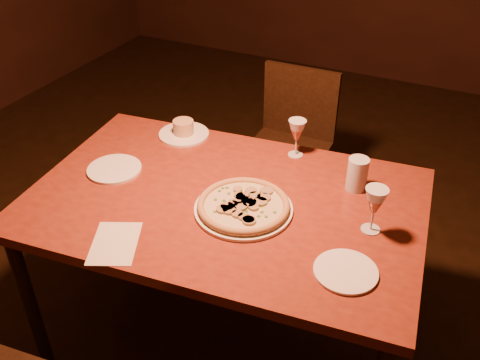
% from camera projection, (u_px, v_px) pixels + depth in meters
% --- Properties ---
extents(dining_table, '(1.58, 1.11, 0.80)m').
position_uv_depth(dining_table, '(225.00, 212.00, 2.08)').
color(dining_table, maroon).
rests_on(dining_table, floor).
extents(chair_far, '(0.43, 0.43, 0.89)m').
position_uv_depth(chair_far, '(290.00, 141.00, 2.99)').
color(chair_far, black).
rests_on(chair_far, floor).
extents(pizza_plate, '(0.37, 0.37, 0.04)m').
position_uv_depth(pizza_plate, '(243.00, 206.00, 1.96)').
color(pizza_plate, white).
rests_on(pizza_plate, dining_table).
extents(ramekin_saucer, '(0.23, 0.23, 0.07)m').
position_uv_depth(ramekin_saucer, '(184.00, 131.00, 2.43)').
color(ramekin_saucer, white).
rests_on(ramekin_saucer, dining_table).
extents(wine_glass_far, '(0.08, 0.08, 0.17)m').
position_uv_depth(wine_glass_far, '(296.00, 138.00, 2.25)').
color(wine_glass_far, '#A55D44').
rests_on(wine_glass_far, dining_table).
extents(wine_glass_right, '(0.08, 0.08, 0.18)m').
position_uv_depth(wine_glass_right, '(374.00, 210.00, 1.83)').
color(wine_glass_right, '#A55D44').
rests_on(wine_glass_right, dining_table).
extents(water_tumbler, '(0.08, 0.08, 0.13)m').
position_uv_depth(water_tumbler, '(357.00, 174.00, 2.06)').
color(water_tumbler, silver).
rests_on(water_tumbler, dining_table).
extents(side_plate_left, '(0.22, 0.22, 0.01)m').
position_uv_depth(side_plate_left, '(114.00, 169.00, 2.20)').
color(side_plate_left, white).
rests_on(side_plate_left, dining_table).
extents(side_plate_near, '(0.21, 0.21, 0.01)m').
position_uv_depth(side_plate_near, '(346.00, 271.00, 1.70)').
color(side_plate_near, white).
rests_on(side_plate_near, dining_table).
extents(menu_card, '(0.23, 0.27, 0.00)m').
position_uv_depth(menu_card, '(115.00, 243.00, 1.82)').
color(menu_card, silver).
rests_on(menu_card, dining_table).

